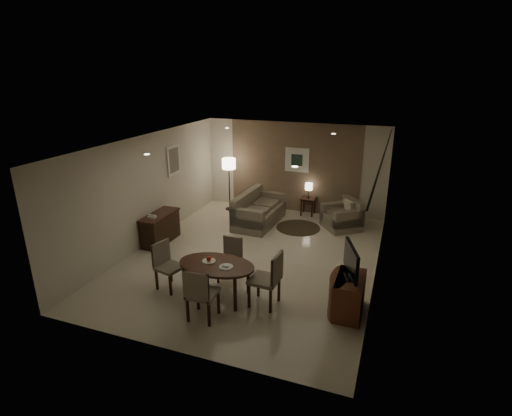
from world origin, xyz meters
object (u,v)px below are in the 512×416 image
at_px(dining_table, 217,280).
at_px(chair_right, 264,279).
at_px(chair_far, 229,261).
at_px(tv_cabinet, 349,295).
at_px(armchair, 342,214).
at_px(sofa, 259,209).
at_px(side_table, 308,206).
at_px(console_desk, 160,228).
at_px(chair_left, 170,267).
at_px(floor_lamp, 229,184).
at_px(chair_near, 203,293).

xyz_separation_m(dining_table, chair_right, (0.93, 0.06, 0.18)).
height_order(chair_far, chair_right, chair_right).
height_order(tv_cabinet, armchair, armchair).
distance_m(chair_far, armchair, 4.06).
bearing_deg(tv_cabinet, sofa, 130.00).
bearing_deg(side_table, dining_table, -96.56).
height_order(console_desk, armchair, armchair).
height_order(chair_right, side_table, chair_right).
distance_m(chair_left, side_table, 5.37).
xyz_separation_m(console_desk, chair_right, (3.38, -1.77, 0.16)).
bearing_deg(side_table, floor_lamp, -171.40).
relative_size(chair_right, armchair, 1.16).
xyz_separation_m(chair_far, sofa, (-0.51, 3.24, -0.01)).
xyz_separation_m(chair_right, sofa, (-1.48, 3.84, -0.09)).
xyz_separation_m(chair_near, armchair, (1.63, 5.04, -0.10)).
height_order(dining_table, floor_lamp, floor_lamp).
bearing_deg(armchair, chair_near, -55.93).
height_order(console_desk, sofa, sofa).
xyz_separation_m(sofa, side_table, (1.13, 1.18, -0.18)).
bearing_deg(chair_right, sofa, -155.11).
distance_m(chair_far, sofa, 3.28).
height_order(tv_cabinet, sofa, sofa).
bearing_deg(armchair, console_desk, -96.93).
bearing_deg(side_table, chair_left, -107.26).
bearing_deg(tv_cabinet, side_table, 111.42).
relative_size(chair_left, sofa, 0.51).
bearing_deg(sofa, side_table, -41.04).
distance_m(console_desk, chair_near, 3.58).
xyz_separation_m(sofa, floor_lamp, (-1.27, 0.82, 0.36)).
bearing_deg(chair_far, chair_near, -86.94).
bearing_deg(chair_far, console_desk, 152.83).
xyz_separation_m(console_desk, chair_near, (2.51, -2.54, 0.13)).
distance_m(chair_far, side_table, 4.46).
height_order(tv_cabinet, chair_right, chair_right).
bearing_deg(console_desk, chair_near, -45.36).
bearing_deg(chair_near, console_desk, -47.16).
distance_m(chair_far, chair_right, 1.14).
bearing_deg(chair_right, armchair, 173.70).
distance_m(tv_cabinet, chair_left, 3.47).
distance_m(sofa, armchair, 2.28).
relative_size(tv_cabinet, chair_right, 0.85).
distance_m(chair_near, floor_lamp, 5.75).
xyz_separation_m(dining_table, chair_near, (0.07, -0.71, 0.15)).
bearing_deg(chair_far, dining_table, -88.14).
bearing_deg(chair_left, floor_lamp, 23.81).
bearing_deg(chair_left, side_table, -3.08).
xyz_separation_m(chair_right, side_table, (-0.35, 5.02, -0.27)).
bearing_deg(console_desk, chair_right, -27.70).
relative_size(console_desk, dining_table, 0.81).
xyz_separation_m(chair_far, side_table, (0.62, 4.42, -0.18)).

